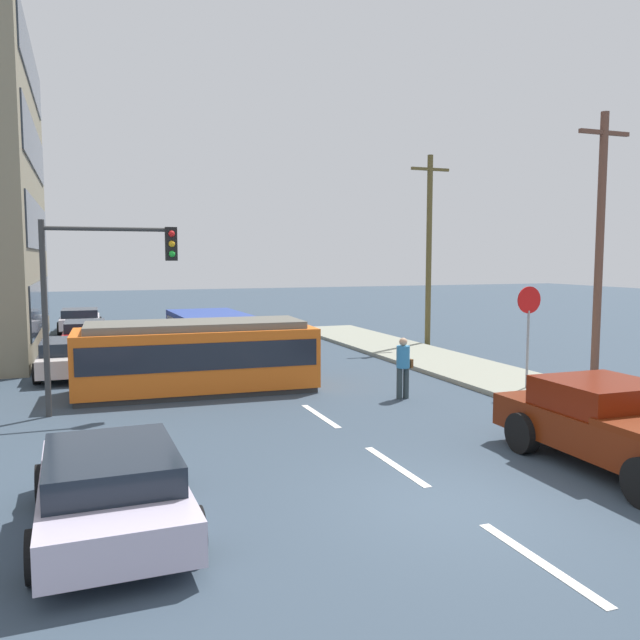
{
  "coord_description": "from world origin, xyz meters",
  "views": [
    {
      "loc": [
        -5.3,
        -8.35,
        3.83
      ],
      "look_at": [
        1.26,
        9.44,
        1.99
      ],
      "focal_mm": 36.17,
      "sensor_mm": 36.0,
      "label": 1
    }
  ],
  "objects_px": {
    "pickup_truck_parked": "(621,427)",
    "parked_sedan_furthest": "(80,320)",
    "parked_sedan_near": "(111,486)",
    "utility_pole_near": "(600,244)",
    "streetcar_tram": "(196,355)",
    "parked_sedan_mid": "(70,357)",
    "pedestrian_crossing": "(403,364)",
    "city_bus": "(212,334)",
    "parked_sedan_far": "(85,334)",
    "traffic_light_mast": "(102,277)",
    "stop_sign": "(529,316)",
    "utility_pole_mid": "(429,247)"
  },
  "relations": [
    {
      "from": "streetcar_tram",
      "to": "traffic_light_mast",
      "type": "distance_m",
      "value": 3.82
    },
    {
      "from": "stop_sign",
      "to": "traffic_light_mast",
      "type": "distance_m",
      "value": 11.51
    },
    {
      "from": "streetcar_tram",
      "to": "parked_sedan_near",
      "type": "bearing_deg",
      "value": -106.62
    },
    {
      "from": "traffic_light_mast",
      "to": "utility_pole_mid",
      "type": "xyz_separation_m",
      "value": [
        13.67,
        8.08,
        0.93
      ]
    },
    {
      "from": "parked_sedan_furthest",
      "to": "utility_pole_mid",
      "type": "bearing_deg",
      "value": -37.1
    },
    {
      "from": "traffic_light_mast",
      "to": "city_bus",
      "type": "bearing_deg",
      "value": 60.56
    },
    {
      "from": "parked_sedan_mid",
      "to": "traffic_light_mast",
      "type": "relative_size",
      "value": 0.89
    },
    {
      "from": "city_bus",
      "to": "parked_sedan_far",
      "type": "xyz_separation_m",
      "value": [
        -4.39,
        4.91,
        -0.39
      ]
    },
    {
      "from": "pickup_truck_parked",
      "to": "parked_sedan_furthest",
      "type": "xyz_separation_m",
      "value": [
        -9.18,
        26.72,
        -0.17
      ]
    },
    {
      "from": "utility_pole_near",
      "to": "traffic_light_mast",
      "type": "bearing_deg",
      "value": 174.74
    },
    {
      "from": "pedestrian_crossing",
      "to": "parked_sedan_furthest",
      "type": "height_order",
      "value": "pedestrian_crossing"
    },
    {
      "from": "pedestrian_crossing",
      "to": "pickup_truck_parked",
      "type": "xyz_separation_m",
      "value": [
        0.91,
        -6.66,
        -0.15
      ]
    },
    {
      "from": "traffic_light_mast",
      "to": "utility_pole_mid",
      "type": "height_order",
      "value": "utility_pole_mid"
    },
    {
      "from": "streetcar_tram",
      "to": "parked_sedan_mid",
      "type": "xyz_separation_m",
      "value": [
        -3.45,
        3.96,
        -0.42
      ]
    },
    {
      "from": "parked_sedan_furthest",
      "to": "parked_sedan_near",
      "type": "bearing_deg",
      "value": -88.98
    },
    {
      "from": "streetcar_tram",
      "to": "parked_sedan_furthest",
      "type": "relative_size",
      "value": 1.61
    },
    {
      "from": "pickup_truck_parked",
      "to": "utility_pole_near",
      "type": "bearing_deg",
      "value": 49.61
    },
    {
      "from": "parked_sedan_far",
      "to": "parked_sedan_furthest",
      "type": "relative_size",
      "value": 1.02
    },
    {
      "from": "streetcar_tram",
      "to": "parked_sedan_furthest",
      "type": "distance_m",
      "value": 17.49
    },
    {
      "from": "parked_sedan_mid",
      "to": "utility_pole_near",
      "type": "xyz_separation_m",
      "value": [
        15.02,
        -6.96,
        3.6
      ]
    },
    {
      "from": "parked_sedan_near",
      "to": "city_bus",
      "type": "bearing_deg",
      "value": 73.91
    },
    {
      "from": "pedestrian_crossing",
      "to": "traffic_light_mast",
      "type": "distance_m",
      "value": 8.1
    },
    {
      "from": "parked_sedan_near",
      "to": "utility_pole_near",
      "type": "relative_size",
      "value": 0.54
    },
    {
      "from": "stop_sign",
      "to": "parked_sedan_near",
      "type": "bearing_deg",
      "value": -153.82
    },
    {
      "from": "parked_sedan_far",
      "to": "parked_sedan_near",
      "type": "bearing_deg",
      "value": -89.25
    },
    {
      "from": "stop_sign",
      "to": "pedestrian_crossing",
      "type": "bearing_deg",
      "value": 172.41
    },
    {
      "from": "streetcar_tram",
      "to": "utility_pole_mid",
      "type": "distance_m",
      "value": 13.24
    },
    {
      "from": "pedestrian_crossing",
      "to": "pickup_truck_parked",
      "type": "bearing_deg",
      "value": -82.24
    },
    {
      "from": "parked_sedan_near",
      "to": "stop_sign",
      "type": "xyz_separation_m",
      "value": [
        11.49,
        5.65,
        1.57
      ]
    },
    {
      "from": "stop_sign",
      "to": "traffic_light_mast",
      "type": "bearing_deg",
      "value": 171.7
    },
    {
      "from": "parked_sedan_near",
      "to": "utility_pole_mid",
      "type": "height_order",
      "value": "utility_pole_mid"
    },
    {
      "from": "parked_sedan_far",
      "to": "stop_sign",
      "type": "xyz_separation_m",
      "value": [
        11.74,
        -13.62,
        1.57
      ]
    },
    {
      "from": "parked_sedan_mid",
      "to": "stop_sign",
      "type": "xyz_separation_m",
      "value": [
        12.25,
        -7.32,
        1.57
      ]
    },
    {
      "from": "parked_sedan_near",
      "to": "utility_pole_mid",
      "type": "bearing_deg",
      "value": 48.04
    },
    {
      "from": "streetcar_tram",
      "to": "pedestrian_crossing",
      "type": "bearing_deg",
      "value": -29.23
    },
    {
      "from": "parked_sedan_near",
      "to": "parked_sedan_mid",
      "type": "xyz_separation_m",
      "value": [
        -0.76,
        12.97,
        -0.0
      ]
    },
    {
      "from": "pedestrian_crossing",
      "to": "city_bus",
      "type": "bearing_deg",
      "value": 114.01
    },
    {
      "from": "streetcar_tram",
      "to": "parked_sedan_near",
      "type": "height_order",
      "value": "streetcar_tram"
    },
    {
      "from": "parked_sedan_far",
      "to": "stop_sign",
      "type": "height_order",
      "value": "stop_sign"
    },
    {
      "from": "streetcar_tram",
      "to": "parked_sedan_near",
      "type": "xyz_separation_m",
      "value": [
        -2.69,
        -9.0,
        -0.42
      ]
    },
    {
      "from": "stop_sign",
      "to": "utility_pole_near",
      "type": "relative_size",
      "value": 0.36
    },
    {
      "from": "pedestrian_crossing",
      "to": "parked_sedan_near",
      "type": "distance_m",
      "value": 9.93
    },
    {
      "from": "parked_sedan_mid",
      "to": "parked_sedan_furthest",
      "type": "relative_size",
      "value": 1.0
    },
    {
      "from": "utility_pole_near",
      "to": "parked_sedan_furthest",
      "type": "bearing_deg",
      "value": 126.1
    },
    {
      "from": "parked_sedan_far",
      "to": "parked_sedan_furthest",
      "type": "xyz_separation_m",
      "value": [
        -0.22,
        6.93,
        0.0
      ]
    },
    {
      "from": "streetcar_tram",
      "to": "city_bus",
      "type": "height_order",
      "value": "streetcar_tram"
    },
    {
      "from": "streetcar_tram",
      "to": "stop_sign",
      "type": "xyz_separation_m",
      "value": [
        8.8,
        -3.35,
        1.15
      ]
    },
    {
      "from": "city_bus",
      "to": "parked_sedan_far",
      "type": "bearing_deg",
      "value": 131.82
    },
    {
      "from": "city_bus",
      "to": "pickup_truck_parked",
      "type": "height_order",
      "value": "city_bus"
    },
    {
      "from": "streetcar_tram",
      "to": "parked_sedan_furthest",
      "type": "xyz_separation_m",
      "value": [
        -3.15,
        17.19,
        -0.42
      ]
    }
  ]
}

